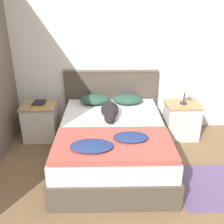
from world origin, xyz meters
TOP-DOWN VIEW (x-y plane):
  - ground_plane at (0.00, 0.00)m, footprint 16.00×16.00m
  - wall_back at (0.00, 2.13)m, footprint 9.00×0.06m
  - bed at (-0.08, 1.07)m, footprint 1.43×1.93m
  - headboard at (-0.08, 2.06)m, footprint 1.51×0.06m
  - nightstand_left at (-1.19, 1.73)m, footprint 0.52×0.45m
  - nightstand_right at (1.03, 1.73)m, footprint 0.52×0.45m
  - pillow_left at (-0.33, 1.82)m, footprint 0.46×0.33m
  - pillow_right at (0.17, 1.82)m, footprint 0.46×0.33m
  - quilt at (-0.09, 0.52)m, footprint 1.33×0.74m
  - dog at (-0.11, 1.35)m, footprint 0.25×0.65m
  - book_stack at (-1.18, 1.73)m, footprint 0.18×0.23m
  - table_lamp at (1.03, 1.73)m, footprint 0.19×0.19m

SIDE VIEW (x-z plane):
  - ground_plane at x=0.00m, z-range 0.00..0.00m
  - bed at x=-0.08m, z-range 0.00..0.54m
  - nightstand_left at x=-1.19m, z-range 0.00..0.57m
  - nightstand_right at x=1.03m, z-range 0.00..0.57m
  - headboard at x=-0.08m, z-range 0.02..1.04m
  - quilt at x=-0.09m, z-range 0.53..0.64m
  - book_stack at x=-1.18m, z-range 0.57..0.62m
  - pillow_left at x=-0.33m, z-range 0.54..0.68m
  - pillow_right at x=0.17m, z-range 0.54..0.68m
  - dog at x=-0.11m, z-range 0.54..0.71m
  - table_lamp at x=1.03m, z-range 0.65..0.98m
  - wall_back at x=0.00m, z-range 0.00..2.55m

